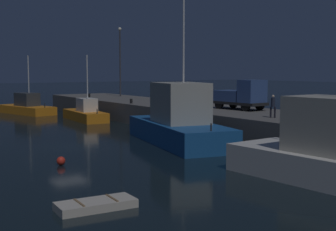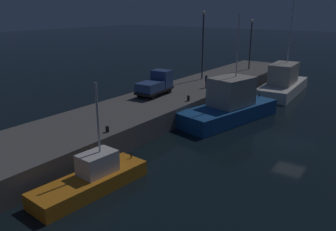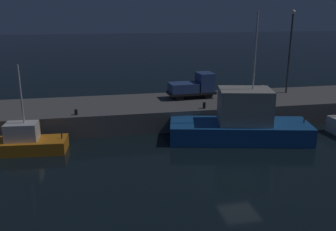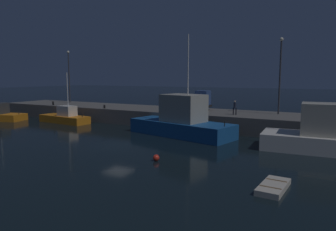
# 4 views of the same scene
# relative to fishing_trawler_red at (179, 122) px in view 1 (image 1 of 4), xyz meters

# --- Properties ---
(ground_plane) EXTENTS (320.00, 320.00, 0.00)m
(ground_plane) POSITION_rel_fishing_trawler_red_xyz_m (-3.01, -7.58, -1.60)
(ground_plane) COLOR black
(pier_quay) EXTENTS (64.09, 8.12, 2.01)m
(pier_quay) POSITION_rel_fishing_trawler_red_xyz_m (-3.01, 7.04, -0.59)
(pier_quay) COLOR #5B5956
(pier_quay) RESTS_ON ground
(fishing_trawler_red) EXTENTS (12.72, 6.67, 10.99)m
(fishing_trawler_red) POSITION_rel_fishing_trawler_red_xyz_m (0.00, 0.00, 0.00)
(fishing_trawler_red) COLOR #195193
(fishing_trawler_red) RESTS_ON ground
(fishing_boat_blue) EXTENTS (8.25, 3.11, 7.08)m
(fishing_boat_blue) POSITION_rel_fishing_trawler_red_xyz_m (-18.80, 0.72, -0.81)
(fishing_boat_blue) COLOR orange
(fishing_boat_blue) RESTS_ON ground
(fishing_boat_orange) EXTENTS (9.33, 5.03, 7.24)m
(fishing_boat_orange) POSITION_rel_fishing_trawler_red_xyz_m (-30.06, -2.22, -0.75)
(fishing_boat_orange) COLOR orange
(fishing_boat_orange) RESTS_ON ground
(rowboat_white_mid) EXTENTS (1.54, 3.24, 0.38)m
(rowboat_white_mid) POSITION_rel_fishing_trawler_red_xyz_m (12.00, -12.45, -1.43)
(rowboat_white_mid) COLOR beige
(rowboat_white_mid) RESTS_ON ground
(mooring_buoy_near) EXTENTS (0.51, 0.51, 0.51)m
(mooring_buoy_near) POSITION_rel_fishing_trawler_red_xyz_m (2.89, -10.41, -1.35)
(mooring_buoy_near) COLOR red
(mooring_buoy_near) RESTS_ON ground
(lamp_post_west) EXTENTS (0.44, 0.44, 8.95)m
(lamp_post_west) POSITION_rel_fishing_trawler_red_xyz_m (-26.33, 9.02, 5.58)
(lamp_post_west) COLOR #38383D
(lamp_post_west) RESTS_ON pier_quay
(utility_truck) EXTENTS (5.16, 2.44, 2.64)m
(utility_truck) POSITION_rel_fishing_trawler_red_xyz_m (-2.08, 8.17, 1.65)
(utility_truck) COLOR black
(utility_truck) RESTS_ON pier_quay
(dockworker) EXTENTS (0.42, 0.40, 1.68)m
(dockworker) POSITION_rel_fishing_trawler_red_xyz_m (4.39, 5.33, 1.37)
(dockworker) COLOR black
(dockworker) RESTS_ON pier_quay
(bollard_west) EXTENTS (0.28, 0.28, 0.48)m
(bollard_west) POSITION_rel_fishing_trawler_red_xyz_m (-14.18, 3.83, 0.65)
(bollard_west) COLOR black
(bollard_west) RESTS_ON pier_quay
(bollard_central) EXTENTS (0.28, 0.28, 0.58)m
(bollard_central) POSITION_rel_fishing_trawler_red_xyz_m (-24.64, 3.82, 0.70)
(bollard_central) COLOR black
(bollard_central) RESTS_ON pier_quay
(bollard_east) EXTENTS (0.28, 0.28, 0.58)m
(bollard_east) POSITION_rel_fishing_trawler_red_xyz_m (-2.26, 3.72, 0.70)
(bollard_east) COLOR black
(bollard_east) RESTS_ON pier_quay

